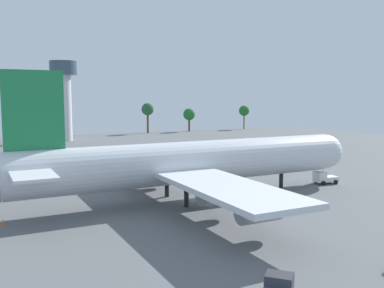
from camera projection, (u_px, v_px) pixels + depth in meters
ground_plane at (192, 200)px, 67.57m from camera, size 242.41×242.41×0.00m
cargo_airplane at (191, 163)px, 66.85m from camera, size 60.60×54.26×19.51m
cargo_loader at (324, 178)px, 79.63m from camera, size 4.60×3.27×2.34m
fuel_truck at (4, 191)px, 68.51m from camera, size 4.36×4.26×2.42m
pushback_tractor at (197, 156)px, 107.76m from camera, size 5.82×4.06×2.39m
safety_cone_nose at (318, 181)px, 80.93m from camera, size 0.42×0.42×0.60m
safety_cone_tail at (3, 222)px, 54.45m from camera, size 0.46×0.46×0.66m
control_tower at (64, 91)px, 152.96m from camera, size 9.48×9.48×28.29m
tree_line_backdrop at (44, 114)px, 166.19m from camera, size 177.54×6.59×13.89m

